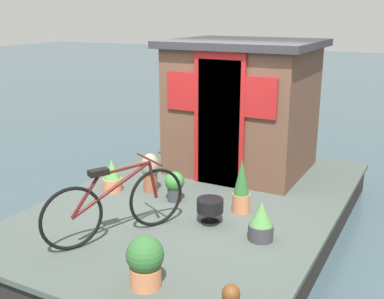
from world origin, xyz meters
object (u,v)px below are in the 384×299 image
object	(u,v)px
bicycle	(116,204)
potted_plant_ivy	(241,187)
houseboat_cabin	(243,106)
potted_plant_rosemary	(150,171)
potted_plant_geranium	(145,261)
charcoal_grill	(210,207)
potted_plant_lavender	(261,222)
potted_plant_mint	(175,185)
potted_plant_sage	(112,176)

from	to	relation	value
bicycle	potted_plant_ivy	size ratio (longest dim) A/B	2.23
houseboat_cabin	potted_plant_rosemary	size ratio (longest dim) A/B	3.98
potted_plant_geranium	charcoal_grill	world-z (taller)	potted_plant_geranium
potted_plant_lavender	potted_plant_mint	xyz separation A→B (m)	(0.50, 1.32, 0.01)
bicycle	potted_plant_geranium	size ratio (longest dim) A/B	3.15
houseboat_cabin	potted_plant_sage	xyz separation A→B (m)	(-1.67, 1.14, -0.76)
bicycle	potted_plant_mint	world-z (taller)	bicycle
potted_plant_lavender	potted_plant_sage	bearing A→B (deg)	79.45
potted_plant_sage	potted_plant_mint	bearing A→B (deg)	-84.62
potted_plant_ivy	bicycle	bearing A→B (deg)	143.08
potted_plant_geranium	charcoal_grill	bearing A→B (deg)	2.84
houseboat_cabin	potted_plant_ivy	world-z (taller)	houseboat_cabin
bicycle	potted_plant_mint	size ratio (longest dim) A/B	3.85
potted_plant_lavender	potted_plant_mint	distance (m)	1.41
charcoal_grill	houseboat_cabin	bearing A→B (deg)	12.46
potted_plant_mint	potted_plant_ivy	xyz separation A→B (m)	(0.07, -0.87, 0.10)
potted_plant_rosemary	potted_plant_geranium	bearing A→B (deg)	-148.26
potted_plant_sage	potted_plant_rosemary	bearing A→B (deg)	-64.90
bicycle	potted_plant_ivy	xyz separation A→B (m)	(1.21, -0.91, -0.06)
bicycle	charcoal_grill	distance (m)	1.06
potted_plant_rosemary	charcoal_grill	distance (m)	1.23
houseboat_cabin	potted_plant_ivy	bearing A→B (deg)	-157.69
houseboat_cabin	potted_plant_lavender	distance (m)	2.47
houseboat_cabin	bicycle	xyz separation A→B (m)	(-2.73, 0.28, -0.59)
potted_plant_geranium	potted_plant_sage	bearing A→B (deg)	44.00
potted_plant_lavender	potted_plant_mint	world-z (taller)	potted_plant_lavender
potted_plant_sage	potted_plant_mint	distance (m)	0.91
potted_plant_mint	potted_plant_ivy	distance (m)	0.88
potted_plant_rosemary	potted_plant_lavender	xyz separation A→B (m)	(-0.63, -1.76, -0.09)
potted_plant_mint	potted_plant_ivy	bearing A→B (deg)	-85.70
bicycle	potted_plant_lavender	bearing A→B (deg)	-64.73
charcoal_grill	bicycle	bearing A→B (deg)	136.66
potted_plant_mint	charcoal_grill	world-z (taller)	potted_plant_mint
potted_plant_sage	potted_plant_lavender	xyz separation A→B (m)	(-0.41, -2.22, -0.01)
bicycle	charcoal_grill	xyz separation A→B (m)	(0.76, -0.72, -0.17)
potted_plant_sage	potted_plant_ivy	world-z (taller)	potted_plant_ivy
bicycle	potted_plant_lavender	world-z (taller)	bicycle
houseboat_cabin	potted_plant_ivy	xyz separation A→B (m)	(-1.52, -0.62, -0.65)
potted_plant_geranium	potted_plant_lavender	bearing A→B (deg)	-23.91
potted_plant_ivy	charcoal_grill	bearing A→B (deg)	156.98
potted_plant_sage	potted_plant_ivy	distance (m)	1.78
potted_plant_geranium	potted_plant_ivy	size ratio (longest dim) A/B	0.71
potted_plant_ivy	potted_plant_rosemary	bearing A→B (deg)	87.15
potted_plant_lavender	potted_plant_mint	bearing A→B (deg)	69.31
bicycle	charcoal_grill	size ratio (longest dim) A/B	4.88
bicycle	potted_plant_ivy	distance (m)	1.51
houseboat_cabin	potted_plant_lavender	bearing A→B (deg)	-152.67
bicycle	potted_plant_sage	xyz separation A→B (m)	(1.06, 0.86, -0.17)
potted_plant_geranium	potted_plant_rosemary	bearing A→B (deg)	31.74
potted_plant_rosemary	potted_plant_ivy	xyz separation A→B (m)	(-0.07, -1.31, 0.02)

